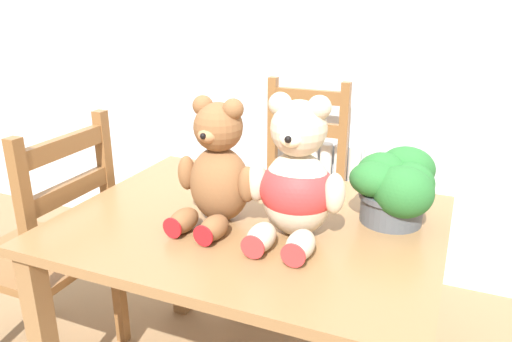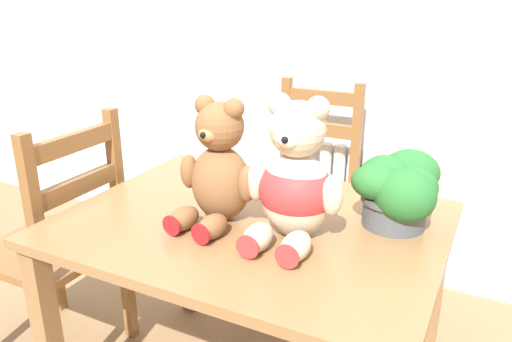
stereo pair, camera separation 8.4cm
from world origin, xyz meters
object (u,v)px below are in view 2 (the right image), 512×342
object	(u,v)px
wooden_chair_behind	(306,196)
teddy_bear_right	(295,183)
wooden_chair_side	(57,247)
potted_plant	(398,189)
teddy_bear_left	(218,170)

from	to	relation	value
wooden_chair_behind	teddy_bear_right	world-z (taller)	teddy_bear_right
wooden_chair_behind	wooden_chair_side	bearing A→B (deg)	51.89
wooden_chair_behind	wooden_chair_side	size ratio (longest dim) A/B	1.02
teddy_bear_right	potted_plant	xyz separation A→B (m)	(0.24, 0.19, -0.04)
wooden_chair_behind	teddy_bear_left	bearing A→B (deg)	92.10
wooden_chair_behind	potted_plant	xyz separation A→B (m)	(0.50, -0.61, 0.34)
wooden_chair_behind	teddy_bear_right	bearing A→B (deg)	108.44
teddy_bear_right	potted_plant	distance (m)	0.31
potted_plant	teddy_bear_right	bearing A→B (deg)	-140.70
wooden_chair_behind	wooden_chair_side	world-z (taller)	wooden_chair_behind
wooden_chair_side	teddy_bear_right	size ratio (longest dim) A/B	2.42
wooden_chair_side	teddy_bear_left	distance (m)	0.79
wooden_chair_behind	potted_plant	distance (m)	0.86
teddy_bear_left	potted_plant	bearing A→B (deg)	-153.06
wooden_chair_behind	wooden_chair_side	distance (m)	1.06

